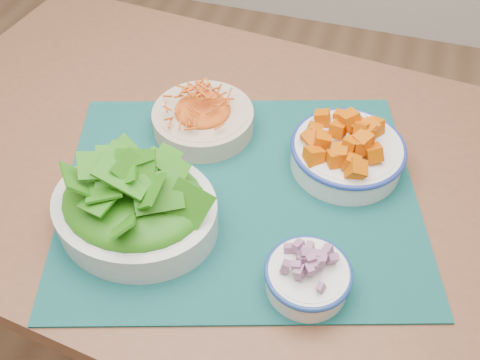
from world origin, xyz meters
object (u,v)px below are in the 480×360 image
(squash_bowl, at_px, (348,146))
(lettuce_bowl, at_px, (133,200))
(onion_bowl, at_px, (308,274))
(placemat, at_px, (240,193))
(carrot_bowl, at_px, (203,116))
(table, at_px, (209,195))

(squash_bowl, distance_m, lettuce_bowl, 0.35)
(lettuce_bowl, distance_m, onion_bowl, 0.27)
(placemat, height_order, carrot_bowl, carrot_bowl)
(table, xyz_separation_m, squash_bowl, (0.23, 0.05, 0.15))
(table, height_order, onion_bowl, onion_bowl)
(table, height_order, lettuce_bowl, lettuce_bowl)
(table, distance_m, placemat, 0.15)
(squash_bowl, bearing_deg, carrot_bowl, 177.20)
(squash_bowl, height_order, onion_bowl, squash_bowl)
(carrot_bowl, bearing_deg, onion_bowl, -46.52)
(carrot_bowl, relative_size, lettuce_bowl, 0.93)
(onion_bowl, bearing_deg, lettuce_bowl, 173.79)
(placemat, distance_m, carrot_bowl, 0.17)
(lettuce_bowl, bearing_deg, placemat, 41.29)
(placemat, distance_m, onion_bowl, 0.20)
(table, height_order, placemat, placemat)
(table, bearing_deg, onion_bowl, -36.96)
(table, relative_size, onion_bowl, 10.15)
(squash_bowl, xyz_separation_m, lettuce_bowl, (-0.28, -0.22, 0.01))
(squash_bowl, bearing_deg, lettuce_bowl, -141.71)
(carrot_bowl, bearing_deg, lettuce_bowl, -95.05)
(placemat, bearing_deg, squash_bowl, 18.90)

